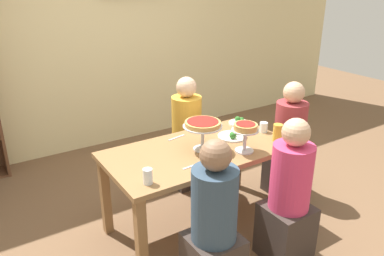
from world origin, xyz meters
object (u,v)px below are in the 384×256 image
object	(u,v)px
salad_plate_near_diner	(240,122)
water_glass_clear_far	(148,176)
dining_table	(199,160)
salad_plate_far_diner	(232,136)
beer_glass_amber_tall	(278,133)
diner_near_right	(288,202)
diner_near_left	(214,232)
cutlery_fork_near	(193,166)
deep_dish_pizza_stand	(203,126)
water_glass_clear_near	(264,127)
diner_far_right	(187,140)
cutlery_knife_near	(177,138)
diner_head_east	(288,147)
personal_pizza_stand	(245,131)

from	to	relation	value
salad_plate_near_diner	water_glass_clear_far	xyz separation A→B (m)	(-1.24, -0.54, 0.04)
dining_table	salad_plate_far_diner	bearing A→B (deg)	5.40
dining_table	beer_glass_amber_tall	distance (m)	0.71
diner_near_right	water_glass_clear_far	distance (m)	1.07
diner_near_left	cutlery_fork_near	bearing A→B (deg)	-15.84
deep_dish_pizza_stand	salad_plate_far_diner	distance (m)	0.41
deep_dish_pizza_stand	water_glass_clear_far	distance (m)	0.68
water_glass_clear_near	dining_table	bearing A→B (deg)	178.99
diner_near_left	beer_glass_amber_tall	distance (m)	1.14
salad_plate_far_diner	water_glass_clear_far	size ratio (longest dim) A/B	2.32
dining_table	water_glass_clear_near	world-z (taller)	water_glass_clear_near
diner_far_right	cutlery_knife_near	distance (m)	0.58
diner_near_right	cutlery_fork_near	distance (m)	0.76
cutlery_fork_near	dining_table	bearing A→B (deg)	43.27
salad_plate_far_diner	diner_near_left	bearing A→B (deg)	-134.67
diner_near_left	cutlery_knife_near	size ratio (longest dim) A/B	6.39
diner_near_right	water_glass_clear_near	world-z (taller)	diner_near_right
deep_dish_pizza_stand	diner_head_east	bearing A→B (deg)	1.54
diner_near_right	water_glass_clear_far	xyz separation A→B (m)	(-0.94, 0.41, 0.30)
diner_near_left	personal_pizza_stand	size ratio (longest dim) A/B	4.83
deep_dish_pizza_stand	cutlery_knife_near	bearing A→B (deg)	100.20
diner_near_right	cutlery_fork_near	size ratio (longest dim) A/B	6.39
diner_head_east	personal_pizza_stand	distance (m)	0.91
diner_near_left	water_glass_clear_far	distance (m)	0.57
salad_plate_near_diner	cutlery_knife_near	bearing A→B (deg)	177.39
beer_glass_amber_tall	water_glass_clear_near	xyz separation A→B (m)	(0.04, 0.21, -0.03)
dining_table	diner_near_left	distance (m)	0.77
diner_far_right	deep_dish_pizza_stand	size ratio (longest dim) A/B	3.64
salad_plate_near_diner	deep_dish_pizza_stand	bearing A→B (deg)	-155.22
dining_table	cutlery_fork_near	distance (m)	0.32
deep_dish_pizza_stand	cutlery_fork_near	distance (m)	0.36
deep_dish_pizza_stand	water_glass_clear_far	xyz separation A→B (m)	(-0.62, -0.25, -0.15)
personal_pizza_stand	salad_plate_near_diner	size ratio (longest dim) A/B	1.17
water_glass_clear_near	cutlery_knife_near	world-z (taller)	water_glass_clear_near
water_glass_clear_near	cutlery_fork_near	bearing A→B (deg)	-166.58
beer_glass_amber_tall	cutlery_fork_near	world-z (taller)	beer_glass_amber_tall
salad_plate_near_diner	dining_table	bearing A→B (deg)	-157.72
dining_table	cutlery_knife_near	size ratio (longest dim) A/B	8.44
salad_plate_near_diner	beer_glass_amber_tall	world-z (taller)	beer_glass_amber_tall
beer_glass_amber_tall	salad_plate_near_diner	bearing A→B (deg)	91.71
salad_plate_near_diner	water_glass_clear_far	size ratio (longest dim) A/B	1.86
cutlery_knife_near	beer_glass_amber_tall	bearing A→B (deg)	132.96
deep_dish_pizza_stand	diner_far_right	bearing A→B (deg)	67.76
diner_far_right	diner_near_left	bearing A→B (deg)	-25.17
diner_near_right	salad_plate_near_diner	xyz separation A→B (m)	(0.29, 0.95, 0.27)
cutlery_fork_near	diner_near_right	bearing A→B (deg)	-45.05
beer_glass_amber_tall	diner_near_right	bearing A→B (deg)	-123.51
diner_near_left	water_glass_clear_near	size ratio (longest dim) A/B	12.72
personal_pizza_stand	diner_near_left	bearing A→B (deg)	-143.96
salad_plate_far_diner	beer_glass_amber_tall	bearing A→B (deg)	-42.48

